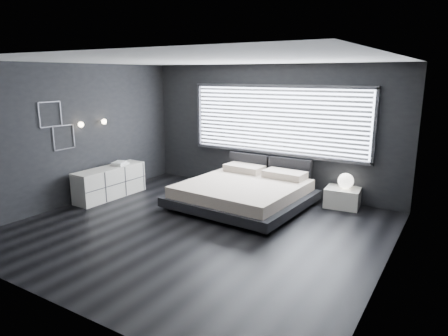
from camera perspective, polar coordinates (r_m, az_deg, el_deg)
The scene contains 12 objects.
room at distance 6.55m, azimuth -3.90°, elevation 2.80°, with size 6.04×6.00×2.80m.
window at distance 8.75m, azimuth 7.52°, elevation 6.75°, with size 4.14×0.09×1.52m.
headboard at distance 8.93m, azimuth 6.43°, elevation 0.14°, with size 1.96×0.16×0.52m.
sconce_near at distance 8.54m, azimuth -19.77°, elevation 5.86°, with size 0.18×0.11×0.11m.
sconce_far at distance 8.93m, azimuth -16.77°, elevation 6.37°, with size 0.18×0.11×0.11m.
wall_art_upper at distance 8.23m, azimuth -23.57°, elevation 7.04°, with size 0.01×0.48×0.48m.
wall_art_lower at distance 8.43m, azimuth -21.89°, elevation 4.08°, with size 0.01×0.48×0.48m.
bed at distance 8.00m, azimuth 2.82°, elevation -3.44°, with size 2.55×2.44×0.63m.
nightstand at distance 8.31m, azimuth 16.57°, elevation -4.05°, with size 0.66×0.55×0.38m, color white.
orb_lamp at distance 8.22m, azimuth 16.99°, elevation -1.77°, with size 0.31×0.31×0.31m, color white.
dresser at distance 8.89m, azimuth -15.95°, elevation -1.98°, with size 0.51×1.65×0.66m.
book_stack at distance 8.99m, azimuth -14.70°, elevation 0.65°, with size 0.35×0.41×0.07m.
Camera 1 is at (3.75, -5.24, 2.59)m, focal length 32.00 mm.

